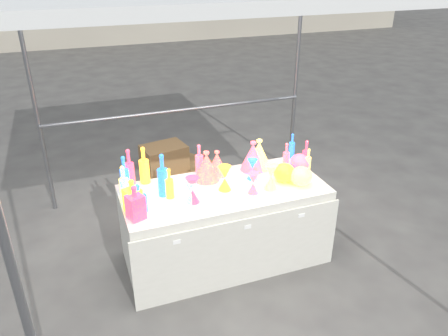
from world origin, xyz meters
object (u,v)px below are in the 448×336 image
object	(u,v)px
globe_0	(284,174)
bottle_0	(144,165)
cardboard_box_closed	(164,160)
hourglass_0	(193,190)
display_table	(224,224)
lampshade_0	(207,166)
decanter_0	(133,196)

from	to	relation	value
globe_0	bottle_0	bearing A→B (deg)	160.57
globe_0	cardboard_box_closed	bearing A→B (deg)	108.88
hourglass_0	display_table	bearing A→B (deg)	20.48
cardboard_box_closed	hourglass_0	size ratio (longest dim) A/B	2.37
lampshade_0	bottle_0	bearing A→B (deg)	-177.08
decanter_0	globe_0	world-z (taller)	decanter_0
hourglass_0	globe_0	distance (m)	0.88
hourglass_0	lampshade_0	world-z (taller)	lampshade_0
display_table	hourglass_0	bearing A→B (deg)	-159.52
cardboard_box_closed	lampshade_0	bearing A→B (deg)	-99.88
bottle_0	hourglass_0	distance (m)	0.57
cardboard_box_closed	globe_0	distance (m)	2.18
decanter_0	globe_0	distance (m)	1.37
globe_0	lampshade_0	size ratio (longest dim) A/B	0.69
hourglass_0	globe_0	world-z (taller)	hourglass_0
decanter_0	lampshade_0	xyz separation A→B (m)	(0.72, 0.32, -0.00)
display_table	bottle_0	size ratio (longest dim) A/B	5.25
hourglass_0	bottle_0	bearing A→B (deg)	122.36
cardboard_box_closed	globe_0	xyz separation A→B (m)	(0.68, -1.98, 0.63)
decanter_0	hourglass_0	bearing A→B (deg)	-23.68
cardboard_box_closed	display_table	bearing A→B (deg)	-97.28
decanter_0	globe_0	bearing A→B (deg)	-19.17
hourglass_0	globe_0	xyz separation A→B (m)	(0.88, 0.06, -0.04)
hourglass_0	lampshade_0	xyz separation A→B (m)	(0.23, 0.34, 0.03)
decanter_0	lampshade_0	distance (m)	0.79
bottle_0	lampshade_0	size ratio (longest dim) A/B	1.25
cardboard_box_closed	globe_0	size ratio (longest dim) A/B	2.79
bottle_0	globe_0	world-z (taller)	bottle_0
bottle_0	lampshade_0	distance (m)	0.56
hourglass_0	globe_0	bearing A→B (deg)	4.10
globe_0	lampshade_0	xyz separation A→B (m)	(-0.65, 0.28, 0.06)
cardboard_box_closed	hourglass_0	bearing A→B (deg)	-106.60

